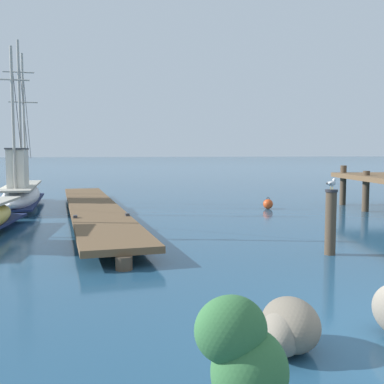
{
  "coord_description": "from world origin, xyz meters",
  "views": [
    {
      "loc": [
        -4.22,
        -5.03,
        2.49
      ],
      "look_at": [
        -1.78,
        7.01,
        1.4
      ],
      "focal_mm": 43.02,
      "sensor_mm": 36.0,
      "label": 1
    }
  ],
  "objects_px": {
    "mooring_piling": "(331,221)",
    "perched_seagull": "(332,183)",
    "fishing_boat_0": "(21,190)",
    "coastal_shrub": "(244,373)",
    "shore_rock_far_edge": "(288,327)",
    "mooring_buoy": "(268,204)"
  },
  "relations": [
    {
      "from": "mooring_piling",
      "to": "perched_seagull",
      "type": "distance_m",
      "value": 0.9
    },
    {
      "from": "fishing_boat_0",
      "to": "coastal_shrub",
      "type": "xyz_separation_m",
      "value": [
        4.43,
        -17.97,
        0.02
      ]
    },
    {
      "from": "mooring_piling",
      "to": "shore_rock_far_edge",
      "type": "xyz_separation_m",
      "value": [
        -3.16,
        -4.84,
        -0.52
      ]
    },
    {
      "from": "mooring_piling",
      "to": "coastal_shrub",
      "type": "bearing_deg",
      "value": -122.73
    },
    {
      "from": "mooring_piling",
      "to": "mooring_buoy",
      "type": "height_order",
      "value": "mooring_piling"
    },
    {
      "from": "shore_rock_far_edge",
      "to": "mooring_piling",
      "type": "bearing_deg",
      "value": 56.85
    },
    {
      "from": "perched_seagull",
      "to": "mooring_piling",
      "type": "bearing_deg",
      "value": 33.17
    },
    {
      "from": "mooring_piling",
      "to": "mooring_buoy",
      "type": "distance_m",
      "value": 8.86
    },
    {
      "from": "mooring_piling",
      "to": "shore_rock_far_edge",
      "type": "relative_size",
      "value": 1.34
    },
    {
      "from": "coastal_shrub",
      "to": "perched_seagull",
      "type": "bearing_deg",
      "value": 57.29
    },
    {
      "from": "fishing_boat_0",
      "to": "shore_rock_far_edge",
      "type": "relative_size",
      "value": 7.46
    },
    {
      "from": "mooring_piling",
      "to": "mooring_buoy",
      "type": "bearing_deg",
      "value": 78.79
    },
    {
      "from": "shore_rock_far_edge",
      "to": "coastal_shrub",
      "type": "relative_size",
      "value": 0.84
    },
    {
      "from": "shore_rock_far_edge",
      "to": "mooring_buoy",
      "type": "height_order",
      "value": "shore_rock_far_edge"
    },
    {
      "from": "mooring_piling",
      "to": "perched_seagull",
      "type": "xyz_separation_m",
      "value": [
        -0.0,
        -0.0,
        0.9
      ]
    },
    {
      "from": "perched_seagull",
      "to": "shore_rock_far_edge",
      "type": "distance_m",
      "value": 5.95
    },
    {
      "from": "shore_rock_far_edge",
      "to": "mooring_buoy",
      "type": "distance_m",
      "value": 14.36
    },
    {
      "from": "mooring_piling",
      "to": "shore_rock_far_edge",
      "type": "bearing_deg",
      "value": -123.15
    },
    {
      "from": "perched_seagull",
      "to": "coastal_shrub",
      "type": "distance_m",
      "value": 8.14
    },
    {
      "from": "mooring_piling",
      "to": "coastal_shrub",
      "type": "distance_m",
      "value": 8.09
    },
    {
      "from": "fishing_boat_0",
      "to": "shore_rock_far_edge",
      "type": "bearing_deg",
      "value": -70.57
    },
    {
      "from": "fishing_boat_0",
      "to": "shore_rock_far_edge",
      "type": "height_order",
      "value": "fishing_boat_0"
    }
  ]
}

